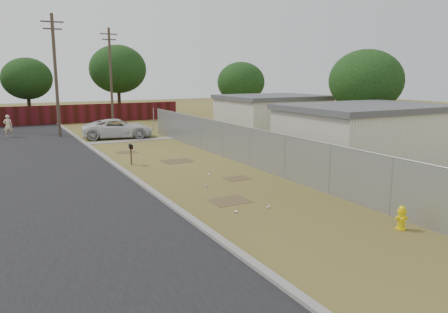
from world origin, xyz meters
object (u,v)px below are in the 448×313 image
pickup_truck (118,128)px  pedestrian (8,126)px  fire_hydrant (402,218)px  mailbox (131,148)px

pickup_truck → pedestrian: pedestrian is taller
fire_hydrant → pickup_truck: size_ratio=0.15×
fire_hydrant → mailbox: bearing=108.8°
mailbox → pedestrian: bearing=110.1°
mailbox → pedestrian: (-5.25, 14.35, -0.03)m
pickup_truck → mailbox: bearing=-179.5°
pedestrian → fire_hydrant: bearing=117.2°
mailbox → pedestrian: 15.28m
mailbox → pickup_truck: pickup_truck is taller
mailbox → pickup_truck: bearing=79.2°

